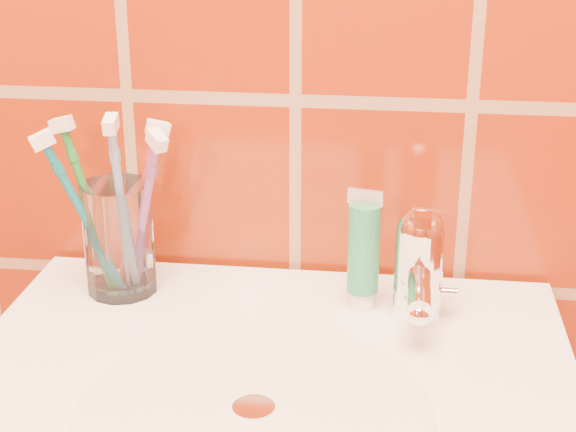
# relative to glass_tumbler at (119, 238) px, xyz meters

# --- Properties ---
(glass_tumbler) EXTENTS (0.09, 0.09, 0.12)m
(glass_tumbler) POSITION_rel_glass_tumbler_xyz_m (0.00, 0.00, 0.00)
(glass_tumbler) COLOR white
(glass_tumbler) RESTS_ON pedestal_sink
(toothpaste_tube) EXTENTS (0.04, 0.03, 0.13)m
(toothpaste_tube) POSITION_rel_glass_tumbler_xyz_m (0.26, -0.01, -0.00)
(toothpaste_tube) COLOR white
(toothpaste_tube) RESTS_ON pedestal_sink
(faucet) EXTENTS (0.05, 0.11, 0.12)m
(faucet) POSITION_rel_glass_tumbler_xyz_m (0.31, -0.03, 0.00)
(faucet) COLOR white
(faucet) RESTS_ON pedestal_sink
(toothbrush_0) EXTENTS (0.09, 0.08, 0.20)m
(toothbrush_0) POSITION_rel_glass_tumbler_xyz_m (-0.03, -0.01, 0.03)
(toothbrush_0) COLOR #1F752D
(toothbrush_0) RESTS_ON glass_tumbler
(toothbrush_1) EXTENTS (0.04, 0.11, 0.22)m
(toothbrush_1) POSITION_rel_glass_tumbler_xyz_m (0.01, -0.02, 0.04)
(toothbrush_1) COLOR #6A8FBD
(toothbrush_1) RESTS_ON glass_tumbler
(toothbrush_2) EXTENTS (0.16, 0.16, 0.21)m
(toothbrush_2) POSITION_rel_glass_tumbler_xyz_m (0.03, -0.02, 0.04)
(toothbrush_2) COLOR #76408A
(toothbrush_2) RESTS_ON glass_tumbler
(toothbrush_3) EXTENTS (0.13, 0.12, 0.19)m
(toothbrush_3) POSITION_rel_glass_tumbler_xyz_m (0.02, 0.02, 0.03)
(toothbrush_3) COLOR #AC3824
(toothbrush_3) RESTS_ON glass_tumbler
(toothbrush_4) EXTENTS (0.15, 0.13, 0.20)m
(toothbrush_4) POSITION_rel_glass_tumbler_xyz_m (-0.03, -0.02, 0.03)
(toothbrush_4) COLOR #0C636B
(toothbrush_4) RESTS_ON glass_tumbler
(toothbrush_5) EXTENTS (0.11, 0.09, 0.19)m
(toothbrush_5) POSITION_rel_glass_tumbler_xyz_m (0.02, 0.02, 0.03)
(toothbrush_5) COLOR #AB2824
(toothbrush_5) RESTS_ON glass_tumbler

